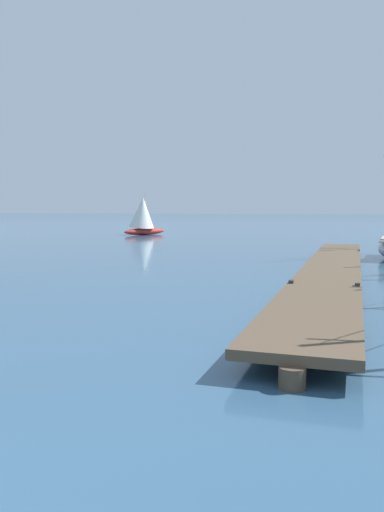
# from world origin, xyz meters

# --- Properties ---
(floating_dock) EXTENTS (2.65, 21.97, 0.53)m
(floating_dock) POSITION_xyz_m (4.43, 16.96, 0.36)
(floating_dock) COLOR brown
(floating_dock) RESTS_ON ground
(distant_sailboat) EXTENTS (3.30, 4.32, 3.64)m
(distant_sailboat) POSITION_xyz_m (-11.62, 41.72, 1.65)
(distant_sailboat) COLOR #AD2823
(distant_sailboat) RESTS_ON ground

